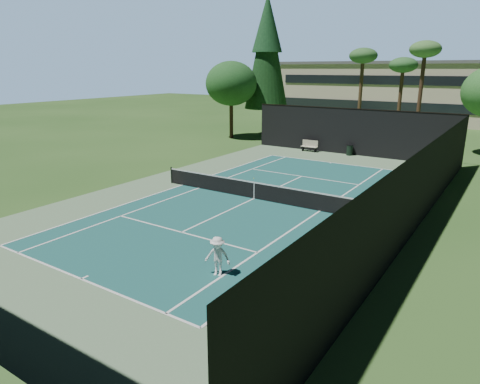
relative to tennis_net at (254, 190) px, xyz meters
The scene contains 18 objects.
ground 0.56m from the tennis_net, ahead, with size 160.00×160.00×0.00m, color #2E5520.
apron_slab 0.55m from the tennis_net, ahead, with size 18.00×32.00×0.01m, color #63865E.
court_surface 0.55m from the tennis_net, ahead, with size 10.97×23.77×0.01m, color #1B5854.
court_lines 0.54m from the tennis_net, ahead, with size 11.07×23.87×0.01m.
tennis_net is the anchor object (origin of this frame).
fence 1.45m from the tennis_net, 90.00° to the left, with size 18.04×32.05×4.03m.
player 9.72m from the tennis_net, 66.24° to the right, with size 0.97×0.56×1.51m, color white.
tennis_ball_b 4.73m from the tennis_net, 121.78° to the left, with size 0.07×0.07×0.07m, color yellow.
tennis_ball_c 2.03m from the tennis_net, 44.20° to the left, with size 0.07×0.07×0.07m, color yellow.
tennis_ball_d 6.84m from the tennis_net, 143.59° to the left, with size 0.07×0.07×0.07m, color yellow.
park_bench 15.81m from the tennis_net, 102.92° to the left, with size 1.50×0.45×1.02m.
trash_bin 15.64m from the tennis_net, 89.43° to the left, with size 0.56×0.56×0.95m.
pine_tree 26.63m from the tennis_net, 118.61° to the left, with size 4.80×4.80×15.00m.
palm_a 25.26m from the tennis_net, 94.76° to the left, with size 2.80×2.80×9.32m.
palm_b 26.92m from the tennis_net, 86.70° to the left, with size 2.80×2.80×8.42m.
palm_c 24.69m from the tennis_net, 80.13° to the left, with size 2.80×2.80×9.77m.
decid_tree_c 23.39m from the tennis_net, 127.87° to the left, with size 5.44×5.44×8.09m.
campus_building 46.12m from the tennis_net, 90.00° to the left, with size 40.50×12.50×8.30m.
Camera 1 is at (12.46, -20.34, 7.32)m, focal length 32.00 mm.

